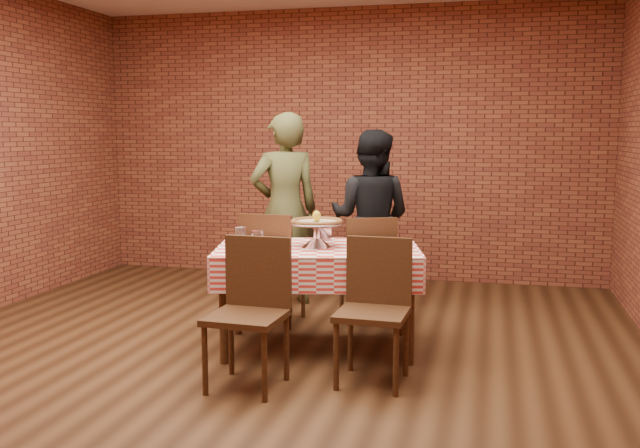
% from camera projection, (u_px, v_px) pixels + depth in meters
% --- Properties ---
extents(ground, '(6.00, 6.00, 0.00)m').
position_uv_depth(ground, '(256.00, 362.00, 4.84)').
color(ground, black).
rests_on(ground, ground).
extents(back_wall, '(5.50, 0.00, 5.50)m').
position_uv_depth(back_wall, '(345.00, 145.00, 7.54)').
color(back_wall, maroon).
rests_on(back_wall, ground).
extents(table, '(1.59, 1.16, 0.75)m').
position_uv_depth(table, '(318.00, 298.00, 5.10)').
color(table, '#462814').
rests_on(table, ground).
extents(tablecloth, '(1.63, 1.20, 0.25)m').
position_uv_depth(tablecloth, '(318.00, 264.00, 5.07)').
color(tablecloth, red).
rests_on(tablecloth, table).
extents(pizza_stand, '(0.45, 0.45, 0.17)m').
position_uv_depth(pizza_stand, '(317.00, 235.00, 5.05)').
color(pizza_stand, silver).
rests_on(pizza_stand, tablecloth).
extents(pizza, '(0.43, 0.43, 0.03)m').
position_uv_depth(pizza, '(317.00, 222.00, 5.04)').
color(pizza, '#C4B78A').
rests_on(pizza, pizza_stand).
extents(lemon, '(0.07, 0.07, 0.08)m').
position_uv_depth(lemon, '(317.00, 216.00, 5.03)').
color(lemon, gold).
rests_on(lemon, pizza).
extents(water_glass_left, '(0.10, 0.10, 0.13)m').
position_uv_depth(water_glass_left, '(258.00, 240.00, 4.95)').
color(water_glass_left, white).
rests_on(water_glass_left, tablecloth).
extents(water_glass_right, '(0.10, 0.10, 0.13)m').
position_uv_depth(water_glass_right, '(241.00, 236.00, 5.11)').
color(water_glass_right, white).
rests_on(water_glass_right, tablecloth).
extents(side_plate, '(0.20, 0.20, 0.01)m').
position_uv_depth(side_plate, '(391.00, 248.00, 4.98)').
color(side_plate, white).
rests_on(side_plate, tablecloth).
extents(sweetener_packet_a, '(0.06, 0.06, 0.00)m').
position_uv_depth(sweetener_packet_a, '(408.00, 252.00, 4.82)').
color(sweetener_packet_a, white).
rests_on(sweetener_packet_a, tablecloth).
extents(sweetener_packet_b, '(0.05, 0.04, 0.00)m').
position_uv_depth(sweetener_packet_b, '(405.00, 250.00, 4.89)').
color(sweetener_packet_b, white).
rests_on(sweetener_packet_b, tablecloth).
extents(condiment_caddy, '(0.12, 0.10, 0.14)m').
position_uv_depth(condiment_caddy, '(325.00, 232.00, 5.33)').
color(condiment_caddy, silver).
rests_on(condiment_caddy, tablecloth).
extents(chair_near_left, '(0.47, 0.47, 0.93)m').
position_uv_depth(chair_near_left, '(246.00, 315.00, 4.30)').
color(chair_near_left, '#462814').
rests_on(chair_near_left, ground).
extents(chair_near_right, '(0.45, 0.45, 0.91)m').
position_uv_depth(chair_near_right, '(372.00, 313.00, 4.38)').
color(chair_near_right, '#462814').
rests_on(chair_near_right, ground).
extents(chair_far_left, '(0.46, 0.46, 0.93)m').
position_uv_depth(chair_far_left, '(274.00, 267.00, 5.81)').
color(chair_far_left, '#462814').
rests_on(chair_far_left, ground).
extents(chair_far_right, '(0.55, 0.55, 0.90)m').
position_uv_depth(chair_far_right, '(366.00, 268.00, 5.86)').
color(chair_far_right, '#462814').
rests_on(chair_far_right, ground).
extents(diner_olive, '(0.77, 0.69, 1.76)m').
position_uv_depth(diner_olive, '(285.00, 209.00, 6.38)').
color(diner_olive, '#494A26').
rests_on(diner_olive, ground).
extents(diner_black, '(0.85, 0.70, 1.61)m').
position_uv_depth(diner_black, '(370.00, 218.00, 6.38)').
color(diner_black, black).
rests_on(diner_black, ground).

